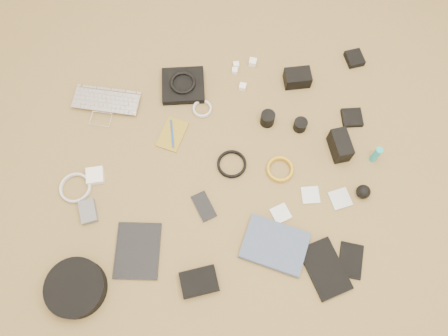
{
  "coord_description": "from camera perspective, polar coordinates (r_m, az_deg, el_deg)",
  "views": [
    {
      "loc": [
        -0.04,
        -0.66,
        1.74
      ],
      "look_at": [
        0.01,
        -0.0,
        0.02
      ],
      "focal_mm": 35.0,
      "sensor_mm": 36.0,
      "label": 1
    }
  ],
  "objects": [
    {
      "name": "cable_yellow",
      "position": [
        1.87,
        7.29,
        -0.23
      ],
      "size": [
        0.12,
        0.12,
        0.01
      ],
      "primitive_type": "torus",
      "rotation": [
        0.0,
        0.0,
        -0.05
      ],
      "color": "gold",
      "rests_on": "ground"
    },
    {
      "name": "laptop",
      "position": [
        2.05,
        -15.36,
        7.42
      ],
      "size": [
        0.34,
        0.27,
        0.02
      ],
      "primitive_type": "imported",
      "rotation": [
        0.0,
        0.0,
        -0.22
      ],
      "color": "silver",
      "rests_on": "ground"
    },
    {
      "name": "card_reader",
      "position": [
        2.04,
        16.36,
        6.33
      ],
      "size": [
        0.09,
        0.09,
        0.02
      ],
      "primitive_type": "cube",
      "rotation": [
        0.0,
        0.0,
        -0.02
      ],
      "color": "black",
      "rests_on": "ground"
    },
    {
      "name": "tablet",
      "position": [
        1.8,
        -11.21,
        -10.53
      ],
      "size": [
        0.2,
        0.24,
        0.01
      ],
      "primitive_type": "cube",
      "rotation": [
        0.0,
        0.0,
        -0.1
      ],
      "color": "black",
      "rests_on": "ground"
    },
    {
      "name": "charger_d",
      "position": [
        2.03,
        2.44,
        10.55
      ],
      "size": [
        0.04,
        0.04,
        0.03
      ],
      "primitive_type": "cube",
      "rotation": [
        0.0,
        0.0,
        -0.32
      ],
      "color": "white",
      "rests_on": "ground"
    },
    {
      "name": "cable_white_a",
      "position": [
        1.99,
        -2.86,
        7.67
      ],
      "size": [
        0.09,
        0.09,
        0.01
      ],
      "primitive_type": "torus",
      "rotation": [
        0.0,
        0.0,
        -0.09
      ],
      "color": "silver",
      "rests_on": "ground"
    },
    {
      "name": "air_blower",
      "position": [
        1.89,
        17.74,
        -2.97
      ],
      "size": [
        0.08,
        0.08,
        0.06
      ],
      "primitive_type": "sphere",
      "rotation": [
        0.0,
        0.0,
        0.37
      ],
      "color": "black",
      "rests_on": "ground"
    },
    {
      "name": "notebook_black_b",
      "position": [
        1.83,
        16.21,
        -11.51
      ],
      "size": [
        0.13,
        0.16,
        0.01
      ],
      "primitive_type": "cube",
      "rotation": [
        0.0,
        0.0,
        -0.29
      ],
      "color": "black",
      "rests_on": "ground"
    },
    {
      "name": "lens_b",
      "position": [
        1.95,
        9.93,
        5.56
      ],
      "size": [
        0.07,
        0.07,
        0.05
      ],
      "primitive_type": "cylinder",
      "rotation": [
        0.0,
        0.0,
        0.3
      ],
      "color": "black",
      "rests_on": "ground"
    },
    {
      "name": "paperback",
      "position": [
        1.76,
        5.76,
        -12.82
      ],
      "size": [
        0.3,
        0.27,
        0.02
      ],
      "primitive_type": "imported",
      "rotation": [
        0.0,
        0.0,
        1.16
      ],
      "color": "#41506E",
      "rests_on": "ground"
    },
    {
      "name": "notebook_olive",
      "position": [
        1.94,
        -6.76,
        4.4
      ],
      "size": [
        0.15,
        0.18,
        0.01
      ],
      "primitive_type": "cube",
      "rotation": [
        0.0,
        0.0,
        -0.42
      ],
      "color": "olive",
      "rests_on": "ground"
    },
    {
      "name": "cable_white_b",
      "position": [
        1.93,
        -18.79,
        -2.51
      ],
      "size": [
        0.14,
        0.14,
        0.01
      ],
      "primitive_type": "torus",
      "rotation": [
        0.0,
        0.0,
        0.05
      ],
      "color": "silver",
      "rests_on": "ground"
    },
    {
      "name": "filter_case_mid",
      "position": [
        1.86,
        11.21,
        -3.5
      ],
      "size": [
        0.07,
        0.07,
        0.01
      ],
      "primitive_type": "cube",
      "rotation": [
        0.0,
        0.0,
        -0.01
      ],
      "color": "silver",
      "rests_on": "ground"
    },
    {
      "name": "headphones",
      "position": [
        2.02,
        -5.41,
        11.03
      ],
      "size": [
        0.15,
        0.15,
        0.01
      ],
      "primitive_type": "torus",
      "rotation": [
        0.0,
        0.0,
        0.31
      ],
      "color": "black",
      "rests_on": "headphone_pouch"
    },
    {
      "name": "cable_black",
      "position": [
        1.87,
        1.02,
        0.46
      ],
      "size": [
        0.15,
        0.15,
        0.01
      ],
      "primitive_type": "torus",
      "rotation": [
        0.0,
        0.0,
        -0.17
      ],
      "color": "black",
      "rests_on": "ground"
    },
    {
      "name": "headphone_case",
      "position": [
        1.81,
        -18.78,
        -14.6
      ],
      "size": [
        0.28,
        0.28,
        0.06
      ],
      "primitive_type": "cylinder",
      "rotation": [
        0.0,
        0.0,
        0.29
      ],
      "color": "black",
      "rests_on": "ground"
    },
    {
      "name": "charger_b",
      "position": [
        2.1,
        1.6,
        13.29
      ],
      "size": [
        0.03,
        0.03,
        0.02
      ],
      "primitive_type": "cube",
      "rotation": [
        0.0,
        0.0,
        0.02
      ],
      "color": "white",
      "rests_on": "ground"
    },
    {
      "name": "headphone_pouch",
      "position": [
        2.04,
        -5.35,
        10.67
      ],
      "size": [
        0.19,
        0.18,
        0.03
      ],
      "primitive_type": "cube",
      "rotation": [
        0.0,
        0.0,
        -0.02
      ],
      "color": "black",
      "rests_on": "ground"
    },
    {
      "name": "dslr_camera",
      "position": [
        2.06,
        9.56,
        11.53
      ],
      "size": [
        0.12,
        0.09,
        0.07
      ],
      "primitive_type": "cube",
      "rotation": [
        0.0,
        0.0,
        0.04
      ],
      "color": "black",
      "rests_on": "ground"
    },
    {
      "name": "lens_pouch",
      "position": [
        2.2,
        16.67,
        13.55
      ],
      "size": [
        0.09,
        0.1,
        0.03
      ],
      "primitive_type": "cube",
      "rotation": [
        0.0,
        0.0,
        0.17
      ],
      "color": "black",
      "rests_on": "ground"
    },
    {
      "name": "charger_c",
      "position": [
        2.11,
        3.78,
        13.6
      ],
      "size": [
        0.04,
        0.04,
        0.03
      ],
      "primitive_type": "cube",
      "rotation": [
        0.0,
        0.0,
        -0.31
      ],
      "color": "white",
      "rests_on": "ground"
    },
    {
      "name": "pen_blue",
      "position": [
        1.93,
        -6.79,
        4.5
      ],
      "size": [
        0.01,
        0.13,
        0.01
      ],
      "primitive_type": "cylinder",
      "rotation": [
        1.57,
        0.0,
        0.04
      ],
      "color": "#153FB0",
      "rests_on": "notebook_olive"
    },
    {
      "name": "lens_cleaner",
      "position": [
        1.95,
        19.23,
        1.66
      ],
      "size": [
        0.04,
        0.04,
        0.1
      ],
      "primitive_type": "cylinder",
      "rotation": [
        0.0,
        0.0,
        0.31
      ],
      "color": "#1BAEB2",
      "rests_on": "ground"
    },
    {
      "name": "filter_case_right",
      "position": [
        1.88,
        14.93,
        -3.91
      ],
      "size": [
        0.1,
        0.1,
        0.01
      ],
      "primitive_type": "cube",
      "rotation": [
        0.0,
        0.0,
        0.23
      ],
      "color": "silver",
      "rests_on": "ground"
    },
    {
      "name": "filter_case_left",
      "position": [
        1.82,
        7.41,
        -5.93
      ],
      "size": [
        0.09,
        0.09,
        0.01
      ],
      "primitive_type": "cube",
      "rotation": [
        0.0,
        0.0,
        0.37
      ],
      "color": "silver",
      "rests_on": "ground"
    },
    {
      "name": "power_brick",
      "position": [
        1.92,
        -16.48,
        -0.98
      ],
      "size": [
        0.08,
        0.08,
        0.03
      ],
      "primitive_type": "cube",
      "rotation": [
        0.0,
        0.0,
        0.07
      ],
      "color": "white",
      "rests_on": "ground"
    },
    {
      "name": "flash",
      "position": [
        1.92,
        14.93,
        2.86
      ],
      "size": [
        0.08,
        0.13,
        0.09
      ],
      "primitive_type": "cube",
      "rotation": [
        0.0,
        0.0,
        0.13
      ],
      "color": "black",
      "rests_on": "ground"
    },
    {
      "name": "notebook_black_a",
      "position": [
        1.8,
        13.05,
        -12.68
      ],
      "size": [
        0.2,
        0.25,
        0.02
      ],
      "primitive_type": "cube",
      "rotation": [
        0.0,
        0.0,
        0.31
      ],
      "color": "black",
      "rests_on": "ground"
    },
    {
      "name": "phone",
      "position": [
        1.81,
        -2.65,
        -5.02
      ],
      "size": [
        0.1,
        0.14,
        0.01
      ],
      "primitive_type": "cube",
      "rotation": [
        0.0,
        0.0,
        0.39
      ],
      "color": "black",
      "rests_on": "ground"
    },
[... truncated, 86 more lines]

